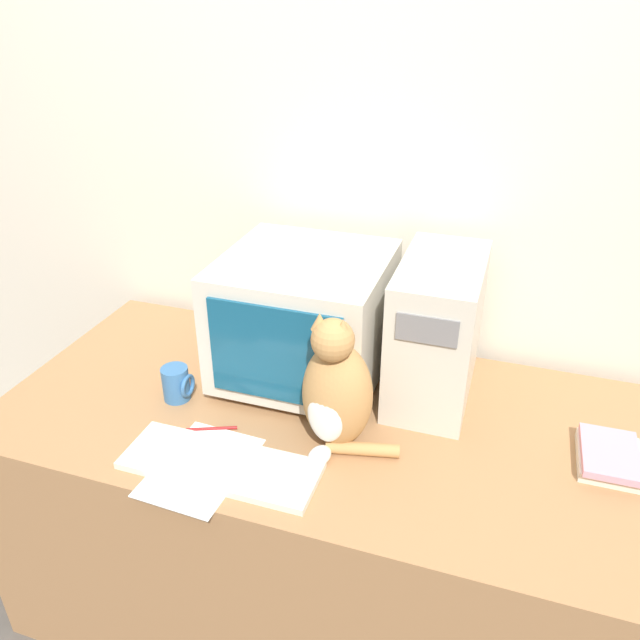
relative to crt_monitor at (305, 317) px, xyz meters
name	(u,v)px	position (x,y,z in m)	size (l,w,h in m)	color
wall_back	(374,194)	(0.11, 0.33, 0.28)	(7.00, 0.05, 2.50)	beige
desk	(323,515)	(0.11, -0.16, -0.58)	(1.80, 0.85, 0.78)	#9E7047
crt_monitor	(305,317)	(0.00, 0.00, 0.00)	(0.45, 0.46, 0.38)	beige
computer_tower	(437,330)	(0.37, 0.04, 0.00)	(0.22, 0.42, 0.40)	beige
keyboard	(221,464)	(-0.06, -0.45, -0.19)	(0.49, 0.17, 0.02)	silver
cat	(336,392)	(0.18, -0.27, -0.04)	(0.27, 0.23, 0.38)	#B7844C
book_stack	(610,457)	(0.84, -0.14, -0.17)	(0.15, 0.20, 0.05)	beige
pen	(212,429)	(-0.15, -0.33, -0.19)	(0.13, 0.06, 0.01)	maroon
paper_sheet	(201,467)	(-0.10, -0.47, -0.19)	(0.22, 0.31, 0.00)	white
mug	(177,384)	(-0.30, -0.23, -0.15)	(0.08, 0.08, 0.10)	#33669E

